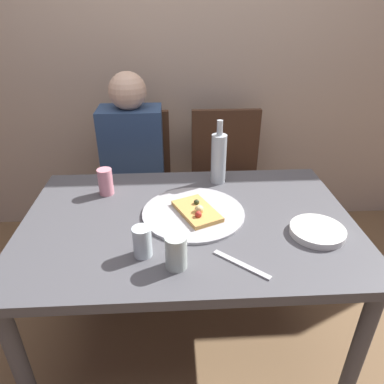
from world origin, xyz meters
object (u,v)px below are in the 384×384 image
wine_bottle (219,158)px  chair_left (136,176)px  tumbler_near (142,242)px  plate_stack (317,231)px  pizza_tray (193,213)px  guest_in_sweater (132,168)px  tumbler_far (176,252)px  table_knife (241,264)px  dining_table (188,236)px  pizza_slice_last (197,211)px  chair_right (227,174)px  soda_can (106,182)px

wine_bottle → chair_left: 0.77m
tumbler_near → plate_stack: size_ratio=0.54×
pizza_tray → wine_bottle: bearing=64.7°
guest_in_sweater → tumbler_far: bearing=104.0°
chair_left → guest_in_sweater: (0.00, -0.15, 0.13)m
table_knife → tumbler_near: bearing=-150.4°
dining_table → tumbler_near: size_ratio=11.98×
pizza_slice_last → tumbler_far: bearing=-106.4°
dining_table → pizza_tray: bearing=57.1°
pizza_slice_last → tumbler_near: 0.32m
table_knife → guest_in_sweater: (-0.46, 0.98, -0.09)m
dining_table → tumbler_far: (-0.05, -0.28, 0.14)m
chair_right → guest_in_sweater: 0.62m
chair_left → guest_in_sweater: guest_in_sweater is taller
pizza_slice_last → tumbler_far: tumbler_far is taller
tumbler_far → plate_stack: (0.54, 0.15, -0.05)m
pizza_slice_last → plate_stack: 0.47m
pizza_slice_last → chair_left: size_ratio=0.28×
dining_table → soda_can: (-0.36, 0.23, 0.14)m
pizza_tray → plate_stack: plate_stack is taller
dining_table → wine_bottle: (0.16, 0.33, 0.21)m
dining_table → guest_in_sweater: bearing=113.2°
pizza_slice_last → tumbler_near: bearing=-130.5°
pizza_slice_last → guest_in_sweater: guest_in_sweater is taller
wine_bottle → soda_can: size_ratio=2.53×
pizza_tray → chair_left: size_ratio=0.47×
soda_can → chair_right: (0.65, 0.61, -0.27)m
tumbler_near → tumbler_far: tumbler_far is taller
dining_table → chair_right: size_ratio=1.49×
dining_table → guest_in_sweater: guest_in_sweater is taller
dining_table → soda_can: 0.45m
dining_table → plate_stack: (0.49, -0.13, 0.10)m
pizza_tray → pizza_slice_last: pizza_slice_last is taller
soda_can → chair_left: 0.67m
pizza_tray → plate_stack: size_ratio=2.04×
wine_bottle → tumbler_far: wine_bottle is taller
wine_bottle → table_knife: wine_bottle is taller
guest_in_sweater → dining_table: bearing=113.2°
dining_table → wine_bottle: size_ratio=4.35×
wine_bottle → chair_left: size_ratio=0.34×
tumbler_near → tumbler_far: (0.12, -0.07, 0.00)m
tumbler_far → table_knife: tumbler_far is taller
pizza_slice_last → table_knife: 0.34m
pizza_tray → chair_right: chair_right is taller
chair_left → chair_right: (0.58, 0.00, 0.00)m
table_knife → chair_right: size_ratio=0.24×
tumbler_near → chair_left: chair_left is taller
tumbler_near → table_knife: bearing=-12.5°
dining_table → pizza_slice_last: (0.04, 0.02, 0.11)m
dining_table → chair_left: size_ratio=1.49×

